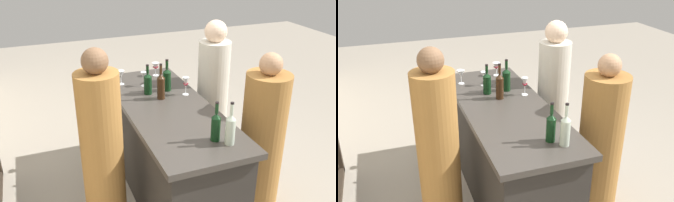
{
  "view_description": "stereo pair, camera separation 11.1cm",
  "coord_description": "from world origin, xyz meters",
  "views": [
    {
      "loc": [
        -2.76,
        1.06,
        2.32
      ],
      "look_at": [
        0.0,
        0.0,
        0.99
      ],
      "focal_mm": 39.91,
      "sensor_mm": 36.0,
      "label": 1
    },
    {
      "loc": [
        -2.79,
        0.96,
        2.32
      ],
      "look_at": [
        0.0,
        0.0,
        0.99
      ],
      "focal_mm": 39.91,
      "sensor_mm": 36.0,
      "label": 2
    }
  ],
  "objects": [
    {
      "name": "wine_glass_near_left",
      "position": [
        0.18,
        -0.25,
        1.05
      ],
      "size": [
        0.06,
        0.06,
        0.17
      ],
      "color": "white",
      "rests_on": "bar_counter"
    },
    {
      "name": "person_left_guest",
      "position": [
        0.39,
        -0.65,
        0.73
      ],
      "size": [
        0.41,
        0.41,
        1.56
      ],
      "rotation": [
        0.0,
        0.0,
        1.93
      ],
      "color": "beige",
      "rests_on": "ground"
    },
    {
      "name": "wine_glass_near_center",
      "position": [
        0.77,
        -0.15,
        1.04
      ],
      "size": [
        0.08,
        0.08,
        0.14
      ],
      "color": "white",
      "rests_on": "bar_counter"
    },
    {
      "name": "person_center_guest",
      "position": [
        -0.35,
        -0.77,
        0.65
      ],
      "size": [
        0.47,
        0.47,
        1.44
      ],
      "rotation": [
        0.0,
        0.0,
        1.82
      ],
      "color": "#9E6B33",
      "rests_on": "ground"
    },
    {
      "name": "wine_bottle_second_left_dark_green",
      "position": [
        -0.67,
        -0.11,
        1.05
      ],
      "size": [
        0.07,
        0.07,
        0.31
      ],
      "color": "black",
      "rests_on": "bar_counter"
    },
    {
      "name": "ground_plane",
      "position": [
        0.0,
        0.0,
        0.0
      ],
      "size": [
        12.0,
        12.0,
        0.0
      ],
      "primitive_type": "plane",
      "color": "#9E9384"
    },
    {
      "name": "person_right_guest",
      "position": [
        -0.29,
        0.65,
        0.75
      ],
      "size": [
        0.38,
        0.38,
        1.61
      ],
      "rotation": [
        0.0,
        0.0,
        -1.41
      ],
      "color": "#9E6B33",
      "rests_on": "ground"
    },
    {
      "name": "wine_bottle_second_right_dark_green",
      "position": [
        0.33,
        0.08,
        1.05
      ],
      "size": [
        0.08,
        0.08,
        0.29
      ],
      "color": "black",
      "rests_on": "bar_counter"
    },
    {
      "name": "wine_glass_far_left",
      "position": [
        0.65,
        0.25,
        1.04
      ],
      "size": [
        0.08,
        0.08,
        0.14
      ],
      "color": "white",
      "rests_on": "bar_counter"
    },
    {
      "name": "wine_glass_near_right",
      "position": [
        0.53,
        0.05,
        1.04
      ],
      "size": [
        0.06,
        0.06,
        0.15
      ],
      "color": "white",
      "rests_on": "bar_counter"
    },
    {
      "name": "wine_bottle_center_amber_brown",
      "position": [
        0.18,
        0.0,
        1.06
      ],
      "size": [
        0.07,
        0.07,
        0.33
      ],
      "color": "#331E0F",
      "rests_on": "bar_counter"
    },
    {
      "name": "wine_bottle_rightmost_dark_green",
      "position": [
        0.34,
        -0.12,
        1.05
      ],
      "size": [
        0.08,
        0.08,
        0.31
      ],
      "color": "black",
      "rests_on": "bar_counter"
    },
    {
      "name": "bar_counter",
      "position": [
        0.0,
        0.0,
        0.47
      ],
      "size": [
        1.93,
        0.74,
        0.94
      ],
      "color": "#2A2723",
      "rests_on": "ground"
    },
    {
      "name": "wine_bottle_leftmost_clear_pale",
      "position": [
        -0.75,
        -0.18,
        1.06
      ],
      "size": [
        0.07,
        0.07,
        0.33
      ],
      "color": "#B7C6B2",
      "rests_on": "bar_counter"
    }
  ]
}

